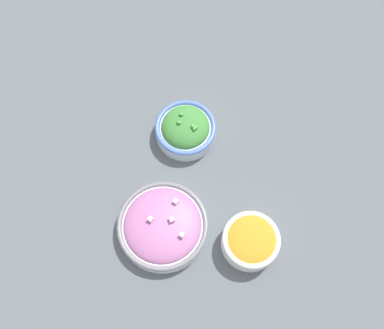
{
  "coord_description": "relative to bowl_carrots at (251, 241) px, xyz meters",
  "views": [
    {
      "loc": [
        0.37,
        -0.04,
        0.97
      ],
      "look_at": [
        0.0,
        0.0,
        0.03
      ],
      "focal_mm": 40.0,
      "sensor_mm": 36.0,
      "label": 1
    }
  ],
  "objects": [
    {
      "name": "bowl_broccoli",
      "position": [
        -0.29,
        -0.11,
        -0.0
      ],
      "size": [
        0.15,
        0.15,
        0.08
      ],
      "color": "#B2C1CC",
      "rests_on": "ground_plane"
    },
    {
      "name": "ground_plane",
      "position": [
        -0.2,
        -0.11,
        -0.04
      ],
      "size": [
        3.0,
        3.0,
        0.0
      ],
      "primitive_type": "plane",
      "color": "#4C5156"
    },
    {
      "name": "bowl_carrots",
      "position": [
        0.0,
        0.0,
        0.0
      ],
      "size": [
        0.13,
        0.13,
        0.06
      ],
      "color": "white",
      "rests_on": "ground_plane"
    },
    {
      "name": "bowl_red_onion",
      "position": [
        -0.06,
        -0.19,
        -0.01
      ],
      "size": [
        0.21,
        0.21,
        0.06
      ],
      "color": "silver",
      "rests_on": "ground_plane"
    }
  ]
}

